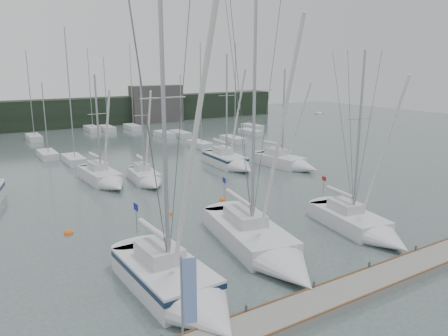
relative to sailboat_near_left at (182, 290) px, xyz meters
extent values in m
plane|color=#495957|center=(7.74, 1.28, -0.66)|extent=(160.00, 160.00, 0.00)
cube|color=slate|center=(7.74, -3.72, -0.46)|extent=(24.00, 2.00, 0.40)
cube|color=black|center=(7.74, 63.28, 1.84)|extent=(90.00, 4.00, 5.00)
cube|color=#45423F|center=(25.74, 61.28, 2.84)|extent=(10.00, 3.00, 7.00)
cube|color=silver|center=(18.27, 54.76, -0.31)|extent=(1.80, 4.50, 0.90)
cylinder|color=#94969B|center=(18.27, 54.26, 6.87)|extent=(0.12, 0.12, 13.47)
cube|color=silver|center=(19.58, 44.60, -0.31)|extent=(1.80, 4.50, 0.90)
cylinder|color=#94969B|center=(19.58, 44.10, 4.94)|extent=(0.12, 0.12, 9.60)
cube|color=silver|center=(32.14, 39.25, -0.31)|extent=(1.80, 4.50, 0.90)
cylinder|color=#94969B|center=(32.14, 38.75, 5.78)|extent=(0.12, 0.12, 11.28)
cube|color=silver|center=(21.84, 43.71, -0.31)|extent=(1.80, 4.50, 0.90)
cylinder|color=#94969B|center=(21.84, 43.21, 4.43)|extent=(0.12, 0.12, 8.58)
cube|color=silver|center=(2.02, 52.10, -0.31)|extent=(1.80, 4.50, 0.90)
cylinder|color=#94969B|center=(2.02, 51.60, 6.17)|extent=(0.12, 0.12, 12.06)
cube|color=silver|center=(11.84, 56.55, -0.31)|extent=(1.80, 4.50, 0.90)
cylinder|color=#94969B|center=(11.84, 56.05, 6.43)|extent=(0.12, 0.12, 12.58)
cube|color=silver|center=(1.22, 37.76, -0.31)|extent=(1.80, 4.50, 0.90)
cylinder|color=#94969B|center=(1.22, 37.26, 4.15)|extent=(0.12, 0.12, 8.01)
cube|color=silver|center=(25.97, 35.01, -0.31)|extent=(1.80, 4.50, 0.90)
cylinder|color=#94969B|center=(25.97, 34.51, 6.61)|extent=(0.12, 0.12, 12.94)
cube|color=silver|center=(3.19, 33.28, -0.31)|extent=(1.80, 4.50, 0.90)
cylinder|color=#94969B|center=(3.19, 32.78, 7.11)|extent=(0.12, 0.12, 13.94)
cube|color=silver|center=(35.93, 44.01, -0.31)|extent=(1.80, 4.50, 0.90)
cylinder|color=#94969B|center=(35.93, 43.51, 6.24)|extent=(0.12, 0.12, 12.19)
cube|color=silver|center=(19.97, 34.13, -0.31)|extent=(1.80, 4.50, 0.90)
cylinder|color=#94969B|center=(19.97, 33.63, 6.54)|extent=(0.12, 0.12, 12.81)
cube|color=silver|center=(14.06, 55.57, -0.31)|extent=(1.80, 4.50, 0.90)
cylinder|color=#94969B|center=(14.06, 55.07, 5.78)|extent=(0.12, 0.12, 11.29)
cube|color=silver|center=(-0.04, 1.74, -0.17)|extent=(3.34, 6.45, 1.64)
cone|color=silver|center=(0.07, -2.80, -0.17)|extent=(3.25, 2.81, 3.18)
cube|color=#BBBBBF|center=(-0.06, 2.29, 1.04)|extent=(1.81, 2.59, 0.77)
cylinder|color=#94969B|center=(-0.03, 1.29, 7.44)|extent=(0.20, 0.20, 13.58)
cylinder|color=silver|center=(-0.08, 3.02, 2.02)|extent=(0.39, 3.12, 0.31)
cube|color=#0F203A|center=(-0.04, 1.74, 0.38)|extent=(3.36, 6.47, 0.27)
cube|color=navy|center=(-0.13, 5.15, 2.63)|extent=(0.04, 0.59, 0.39)
cube|color=silver|center=(6.81, 4.21, -0.21)|extent=(4.60, 8.31, 1.50)
cone|color=silver|center=(5.78, -1.30, -0.21)|extent=(3.77, 3.90, 3.21)
cube|color=#BBBBBF|center=(6.90, 4.70, 0.89)|extent=(2.31, 3.41, 0.70)
cylinder|color=#94969B|center=(6.71, 3.66, 7.44)|extent=(0.18, 0.18, 13.80)
cylinder|color=silver|center=(7.10, 5.75, 1.79)|extent=(0.98, 3.82, 0.28)
cube|color=navy|center=(7.57, 8.26, 2.35)|extent=(0.12, 0.54, 0.36)
cube|color=silver|center=(14.22, 2.70, -0.26)|extent=(3.60, 6.17, 1.34)
cone|color=silver|center=(13.52, -1.38, -0.26)|extent=(3.05, 2.90, 2.67)
cube|color=#BBBBBF|center=(14.29, 3.14, 0.72)|extent=(1.84, 2.53, 0.62)
cylinder|color=#94969B|center=(14.15, 2.30, 5.77)|extent=(0.16, 0.16, 10.72)
cylinder|color=silver|center=(14.41, 3.85, 1.52)|extent=(0.72, 2.84, 0.25)
cube|color=maroon|center=(14.73, 5.74, 2.01)|extent=(0.10, 0.48, 0.32)
cube|color=silver|center=(3.28, 23.71, -0.23)|extent=(2.70, 5.74, 1.44)
cone|color=silver|center=(3.49, 19.70, -0.23)|extent=(2.53, 2.53, 2.41)
cube|color=#BBBBBF|center=(3.25, 24.19, 0.83)|extent=(1.44, 2.31, 0.67)
cylinder|color=#94969B|center=(3.30, 23.31, 4.94)|extent=(0.17, 0.17, 8.89)
cylinder|color=silver|center=(3.22, 24.83, 1.70)|extent=(0.42, 2.76, 0.27)
cube|color=silver|center=(6.82, 21.45, -0.26)|extent=(2.59, 4.67, 1.34)
cone|color=silver|center=(6.50, 18.28, -0.26)|extent=(2.33, 2.13, 2.14)
cube|color=#BBBBBF|center=(6.87, 21.90, 0.72)|extent=(1.35, 1.90, 0.62)
cylinder|color=#94969B|center=(6.79, 21.14, 4.81)|extent=(0.16, 0.16, 8.80)
cylinder|color=silver|center=(6.91, 22.34, 1.53)|extent=(0.47, 2.20, 0.25)
cube|color=silver|center=(17.10, 23.22, -0.20)|extent=(3.06, 6.07, 1.54)
cone|color=silver|center=(16.82, 19.01, -0.20)|extent=(2.84, 2.70, 2.68)
cube|color=#BBBBBF|center=(17.14, 23.74, 0.93)|extent=(1.63, 2.45, 0.72)
cylinder|color=#94969B|center=(17.08, 22.80, 5.94)|extent=(0.19, 0.19, 10.74)
cylinder|color=silver|center=(17.18, 24.40, 1.86)|extent=(0.48, 2.90, 0.29)
cube|color=#0F203A|center=(17.10, 23.22, 0.32)|extent=(3.08, 6.09, 0.26)
cube|color=silver|center=(21.96, 19.69, -0.22)|extent=(3.28, 5.93, 1.48)
cone|color=silver|center=(22.56, 15.71, -0.22)|extent=(2.80, 2.75, 2.47)
cube|color=#BBBBBF|center=(21.89, 20.17, 0.87)|extent=(1.68, 2.43, 0.69)
cylinder|color=#94969B|center=(22.02, 19.29, 5.16)|extent=(0.18, 0.18, 9.27)
cylinder|color=silver|center=(21.79, 20.80, 1.76)|extent=(0.68, 2.76, 0.28)
sphere|color=#F05915|center=(4.79, 11.62, -0.66)|extent=(0.53, 0.53, 0.53)
sphere|color=#F05915|center=(10.01, 12.38, -0.66)|extent=(0.53, 0.53, 0.53)
sphere|color=#F05915|center=(-2.46, 11.64, -0.66)|extent=(0.60, 0.60, 0.60)
cylinder|color=#94969B|center=(-1.88, -3.83, 1.70)|extent=(0.07, 0.07, 3.91)
cube|color=blue|center=(-1.60, -3.92, 2.26)|extent=(0.51, 0.18, 2.61)
ellipsoid|color=silver|center=(11.15, 2.96, 7.29)|extent=(0.38, 0.51, 0.21)
cube|color=#94979C|center=(10.88, 2.85, 7.31)|extent=(0.48, 0.30, 0.11)
cube|color=#94979C|center=(11.42, 3.07, 7.31)|extent=(0.48, 0.30, 0.11)
camera|label=1|loc=(-8.19, -16.69, 10.25)|focal=35.00mm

